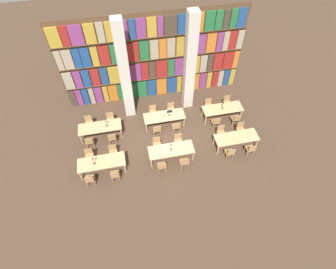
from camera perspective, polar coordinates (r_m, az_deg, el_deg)
The scene contains 40 objects.
ground_plane at distance 14.84m, azimuth -0.09°, elevation -1.31°, with size 40.00×40.00×0.00m, color #4C3828.
bookshelf_bank at distance 15.87m, azimuth -3.11°, elevation 15.84°, with size 10.75×0.35×5.50m.
pillar_left at distance 14.48m, azimuth -9.48°, elevation 13.09°, with size 0.57×0.57×6.00m.
pillar_center at distance 14.92m, azimuth 4.76°, elevation 14.94°, with size 0.57×0.57×6.00m.
reading_table_0 at distance 13.58m, azimuth -14.26°, elevation -5.96°, with size 2.36×0.87×0.76m.
chair_0 at distance 13.45m, azimuth -16.65°, elevation -9.33°, with size 0.42×0.40×0.89m.
chair_1 at distance 14.24m, azimuth -16.75°, elevation -4.38°, with size 0.42×0.40×0.89m.
chair_2 at distance 13.28m, azimuth -11.43°, elevation -8.60°, with size 0.42×0.40×0.89m.
chair_3 at distance 14.09m, azimuth -11.88°, elevation -3.64°, with size 0.42×0.40×0.89m.
desk_lamp_0 at distance 13.28m, azimuth -16.01°, elevation -5.33°, with size 0.14×0.14×0.49m.
reading_table_1 at distance 13.59m, azimuth 0.69°, elevation -3.49°, with size 2.36×0.87×0.76m.
chair_4 at distance 13.29m, azimuth -1.31°, elevation -6.89°, with size 0.42×0.40×0.89m.
chair_5 at distance 14.10m, azimuth -2.41°, elevation -2.04°, with size 0.42×0.40×0.89m.
chair_6 at distance 13.44m, azimuth 3.65°, elevation -6.01°, with size 0.42×0.40×0.89m.
chair_7 at distance 14.24m, azimuth 2.25°, elevation -1.27°, with size 0.42×0.40×0.89m.
desk_lamp_1 at distance 13.30m, azimuth 0.67°, elevation -2.51°, with size 0.14×0.14×0.44m.
reading_table_2 at distance 14.55m, azimuth 14.65°, elevation -0.74°, with size 2.36×0.87×0.76m.
chair_8 at distance 14.12m, azimuth 13.33°, elevation -3.85°, with size 0.42×0.40×0.89m.
chair_9 at distance 14.89m, azimuth 11.45°, elevation 0.55°, with size 0.42×0.40×0.89m.
chair_10 at distance 14.56m, azimuth 17.55°, elevation -3.02°, with size 0.42×0.40×0.89m.
chair_11 at distance 15.31m, azimuth 15.51°, elevation 1.22°, with size 0.42×0.40×0.89m.
reading_table_3 at distance 15.04m, azimuth -14.59°, elevation 1.48°, with size 2.36×0.87×0.76m.
chair_12 at distance 14.81m, azimuth -16.73°, elevation -1.47°, with size 0.42×0.40×0.89m.
chair_13 at distance 15.75m, azimuth -16.82°, elevation 2.59°, with size 0.42×0.40×0.89m.
chair_14 at distance 14.66m, azimuth -12.05°, elevation -0.73°, with size 0.42×0.40×0.89m.
chair_15 at distance 15.61m, azimuth -12.42°, elevation 3.33°, with size 0.42×0.40×0.89m.
desk_lamp_2 at distance 14.72m, azimuth -13.33°, elevation 2.64°, with size 0.14×0.14×0.44m.
reading_table_4 at distance 15.10m, azimuth -0.82°, elevation 3.90°, with size 2.36×0.87×0.76m.
chair_16 at distance 14.72m, azimuth -2.33°, elevation 1.06°, with size 0.42×0.40×0.89m.
chair_17 at distance 15.68m, azimuth -3.27°, elevation 5.00°, with size 0.42×0.40×0.89m.
chair_18 at distance 14.86m, azimuth 1.84°, elevation 1.72°, with size 0.42×0.40×0.89m.
chair_19 at distance 15.81m, azimuth 0.67°, elevation 5.59°, with size 0.42×0.40×0.89m.
desk_lamp_3 at distance 14.85m, azimuth 0.29°, elevation 5.12°, with size 0.14×0.14×0.49m.
laptop at distance 15.23m, azimuth 0.28°, elevation 5.03°, with size 0.32×0.22×0.21m.
reading_table_5 at distance 15.85m, azimuth 11.78°, elevation 5.43°, with size 2.36×0.87×0.76m.
chair_20 at distance 15.35m, azimuth 10.39°, elevation 2.74°, with size 0.42×0.40×0.89m.
chair_21 at distance 16.26m, azimuth 8.81°, elevation 6.45°, with size 0.42×0.40×0.89m.
chair_22 at distance 15.76m, azimuth 14.49°, elevation 3.36°, with size 0.42×0.40×0.89m.
chair_23 at distance 16.65m, azimuth 12.74°, elevation 6.95°, with size 0.42×0.40×0.89m.
desk_lamp_4 at distance 15.58m, azimuth 11.89°, elevation 6.38°, with size 0.14×0.14×0.45m.
Camera 1 is at (-1.83, -8.90, 11.73)m, focal length 28.00 mm.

